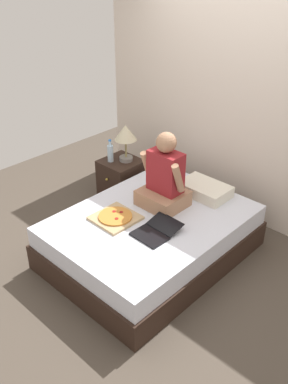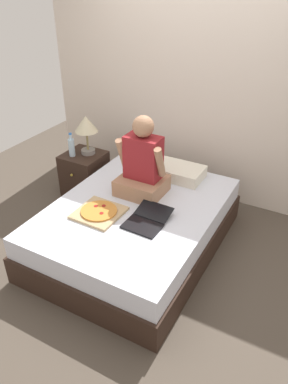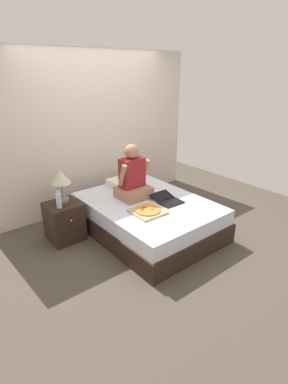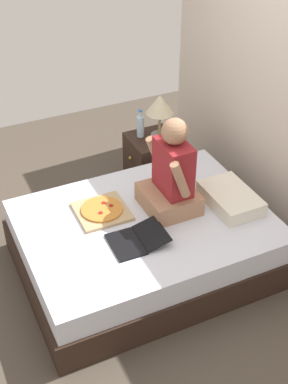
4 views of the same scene
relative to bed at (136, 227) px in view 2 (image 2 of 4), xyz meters
name	(u,v)px [view 2 (image 2 of 4)]	position (x,y,z in m)	size (l,w,h in m)	color
ground_plane	(136,246)	(0.00, 0.00, -0.23)	(5.68, 5.68, 0.00)	#4C4238
wall_back	(196,87)	(0.00, 1.34, 1.02)	(3.68, 0.12, 2.50)	beige
bed	(136,227)	(0.00, 0.00, 0.00)	(1.47, 1.96, 0.48)	black
nightstand_left	(85,175)	(-1.02, 0.56, 0.03)	(0.44, 0.47, 0.53)	black
lamp_on_left_nightstand	(86,127)	(-0.98, 0.61, 0.63)	(0.26, 0.26, 0.45)	gray
water_bottle	(72,147)	(-1.10, 0.47, 0.41)	(0.07, 0.07, 0.28)	silver
pillow	(178,172)	(0.12, 0.70, 0.30)	(0.52, 0.34, 0.12)	silver
person_seated	(143,166)	(-0.07, 0.25, 0.53)	(0.47, 0.40, 0.78)	#A37556
laptop	(146,221)	(0.22, -0.19, 0.26)	(0.33, 0.42, 0.07)	black
pizza_box	(99,212)	(-0.22, -0.27, 0.26)	(0.41, 0.41, 0.05)	tan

